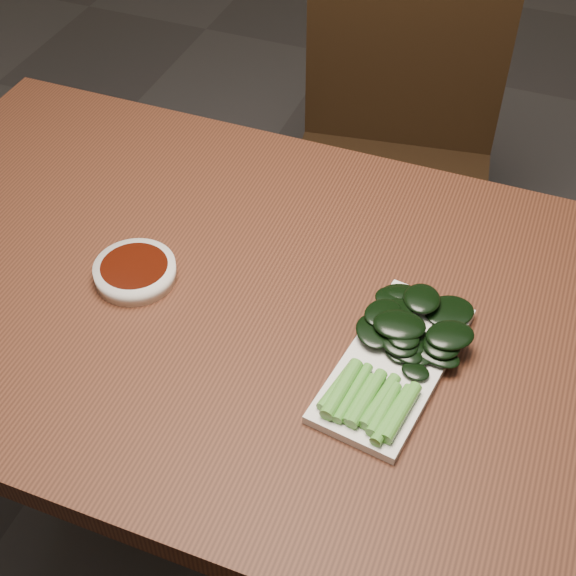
# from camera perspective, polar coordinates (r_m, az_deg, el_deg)

# --- Properties ---
(ground) EXTENTS (6.00, 6.00, 0.00)m
(ground) POSITION_cam_1_polar(r_m,az_deg,el_deg) (1.80, -0.82, -17.61)
(ground) COLOR #333030
(ground) RESTS_ON ground
(table) EXTENTS (1.40, 0.80, 0.75)m
(table) POSITION_cam_1_polar(r_m,az_deg,el_deg) (1.23, -1.14, -3.19)
(table) COLOR #462214
(table) RESTS_ON ground
(chair_far) EXTENTS (0.52, 0.52, 0.89)m
(chair_far) POSITION_cam_1_polar(r_m,az_deg,el_deg) (1.90, 7.35, 9.13)
(chair_far) COLOR black
(chair_far) RESTS_ON ground
(sauce_bowl) EXTENTS (0.12, 0.12, 0.03)m
(sauce_bowl) POSITION_cam_1_polar(r_m,az_deg,el_deg) (1.23, -10.82, 1.17)
(sauce_bowl) COLOR white
(sauce_bowl) RESTS_ON table
(serving_plate) EXTENTS (0.17, 0.30, 0.01)m
(serving_plate) POSITION_cam_1_polar(r_m,az_deg,el_deg) (1.10, 7.54, -5.35)
(serving_plate) COLOR white
(serving_plate) RESTS_ON table
(gai_lan) EXTENTS (0.18, 0.30, 0.03)m
(gai_lan) POSITION_cam_1_polar(r_m,az_deg,el_deg) (1.10, 8.00, -4.11)
(gai_lan) COLOR #55A137
(gai_lan) RESTS_ON serving_plate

